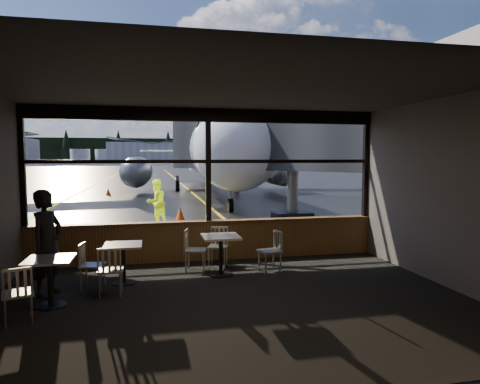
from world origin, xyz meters
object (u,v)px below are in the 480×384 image
object	(u,v)px
jet_bridge	(284,161)
chair_near_n	(218,247)
airliner	(208,118)
chair_near_w	(196,251)
chair_near_e	(270,252)
ground_crew	(156,202)
cone_nose	(180,214)
passenger	(47,243)
cafe_table_near	(221,256)
chair_mid_w	(93,266)
chair_left_s	(18,294)
cafe_table_left	(50,283)
cafe_table_mid	(123,264)
chair_mid_s	(111,271)
cone_wing	(108,192)

from	to	relation	value
jet_bridge	chair_near_n	bearing A→B (deg)	-119.48
airliner	chair_near_w	world-z (taller)	airliner
chair_near_e	ground_crew	distance (m)	7.23
ground_crew	cone_nose	world-z (taller)	ground_crew
chair_near_n	ground_crew	xyz separation A→B (m)	(-1.23, 6.19, 0.38)
jet_bridge	passenger	size ratio (longest dim) A/B	5.63
cafe_table_near	cone_nose	distance (m)	7.89
chair_mid_w	chair_left_s	size ratio (longest dim) A/B	0.99
passenger	cone_nose	distance (m)	9.02
jet_bridge	cafe_table_left	distance (m)	10.56
cafe_table_left	ground_crew	bearing A→B (deg)	77.58
cafe_table_mid	cafe_table_left	size ratio (longest dim) A/B	0.97
chair_near_w	ground_crew	bearing A→B (deg)	-159.67
chair_left_s	airliner	bearing A→B (deg)	58.74
cafe_table_near	chair_mid_w	size ratio (longest dim) A/B	0.96
chair_mid_s	cafe_table_near	bearing A→B (deg)	23.24
chair_near_n	chair_left_s	world-z (taller)	chair_near_n
jet_bridge	chair_near_e	world-z (taller)	jet_bridge
chair_left_s	passenger	size ratio (longest dim) A/B	0.47
chair_near_n	cone_nose	world-z (taller)	chair_near_n
jet_bridge	chair_mid_w	bearing A→B (deg)	-129.33
cafe_table_mid	chair_near_n	size ratio (longest dim) A/B	0.88
cafe_table_mid	chair_mid_w	bearing A→B (deg)	-156.76
cafe_table_left	chair_near_e	world-z (taller)	chair_near_e
cafe_table_left	chair_mid_s	size ratio (longest dim) A/B	0.89
cone_nose	cafe_table_left	bearing A→B (deg)	-106.44
chair_near_e	ground_crew	world-z (taller)	ground_crew
airliner	cafe_table_near	distance (m)	21.96
cafe_table_near	chair_left_s	size ratio (longest dim) A/B	0.94
chair_mid_w	chair_near_n	bearing A→B (deg)	122.72
airliner	cafe_table_left	xyz separation A→B (m)	(-5.62, -22.53, -4.73)
cafe_table_left	chair_mid_w	bearing A→B (deg)	56.77
cafe_table_left	ground_crew	xyz separation A→B (m)	(1.79, 8.13, 0.42)
ground_crew	cone_wing	bearing A→B (deg)	-117.99
chair_mid_w	cone_nose	distance (m)	8.59
cafe_table_near	passenger	size ratio (longest dim) A/B	0.44
chair_mid_w	ground_crew	bearing A→B (deg)	178.85
cafe_table_near	chair_near_n	size ratio (longest dim) A/B	0.94
ground_crew	passenger	bearing A→B (deg)	35.26
chair_mid_s	cafe_table_mid	bearing A→B (deg)	75.94
cafe_table_mid	cafe_table_left	distance (m)	1.51
cafe_table_mid	chair_mid_w	size ratio (longest dim) A/B	0.89
chair_left_s	ground_crew	world-z (taller)	ground_crew
cafe_table_mid	chair_near_e	size ratio (longest dim) A/B	0.87
cafe_table_near	chair_mid_s	distance (m)	2.25
cafe_table_left	cone_nose	xyz separation A→B (m)	(2.70, 9.14, -0.15)
chair_near_w	chair_near_n	distance (m)	0.62
cafe_table_left	cone_wing	xyz separation A→B (m)	(-1.02, 21.16, -0.16)
jet_bridge	chair_near_n	distance (m)	7.31
chair_near_n	cone_nose	distance (m)	7.21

